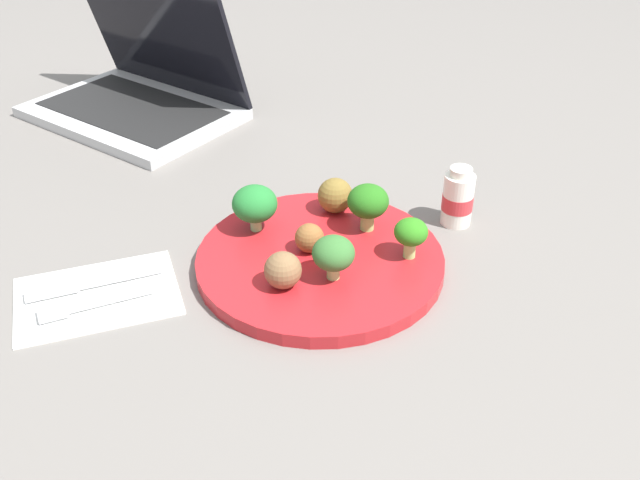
{
  "coord_description": "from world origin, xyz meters",
  "views": [
    {
      "loc": [
        0.21,
        0.63,
        0.48
      ],
      "look_at": [
        0.0,
        0.0,
        0.04
      ],
      "focal_mm": 40.5,
      "sensor_mm": 36.0,
      "label": 1
    }
  ],
  "objects_px": {
    "meatball_back_left": "(309,238)",
    "knife": "(88,283)",
    "broccoli_floret_front_left": "(255,204)",
    "broccoli_floret_back_left": "(368,202)",
    "laptop": "(141,90)",
    "meatball_mid_right": "(335,195)",
    "yogurt_bottle": "(458,199)",
    "fork": "(90,303)",
    "broccoli_floret_far_rim": "(411,233)",
    "plate": "(320,261)",
    "napkin": "(97,295)",
    "meatball_center": "(283,270)",
    "broccoli_floret_near_rim": "(331,254)"
  },
  "relations": [
    {
      "from": "broccoli_floret_back_left",
      "to": "meatball_center",
      "type": "distance_m",
      "value": 0.15
    },
    {
      "from": "broccoli_floret_far_rim",
      "to": "meatball_back_left",
      "type": "bearing_deg",
      "value": -24.74
    },
    {
      "from": "plate",
      "to": "fork",
      "type": "bearing_deg",
      "value": -0.82
    },
    {
      "from": "broccoli_floret_back_left",
      "to": "broccoli_floret_far_rim",
      "type": "relative_size",
      "value": 1.2
    },
    {
      "from": "plate",
      "to": "broccoli_floret_far_rim",
      "type": "bearing_deg",
      "value": 159.76
    },
    {
      "from": "broccoli_floret_back_left",
      "to": "meatball_back_left",
      "type": "distance_m",
      "value": 0.08
    },
    {
      "from": "yogurt_bottle",
      "to": "broccoli_floret_front_left",
      "type": "bearing_deg",
      "value": -9.04
    },
    {
      "from": "meatball_mid_right",
      "to": "meatball_back_left",
      "type": "xyz_separation_m",
      "value": [
        0.06,
        0.07,
        -0.0
      ]
    },
    {
      "from": "broccoli_floret_far_rim",
      "to": "meatball_center",
      "type": "xyz_separation_m",
      "value": [
        0.15,
        0.01,
        -0.01
      ]
    },
    {
      "from": "napkin",
      "to": "laptop",
      "type": "xyz_separation_m",
      "value": [
        -0.11,
        -0.48,
        0.04
      ]
    },
    {
      "from": "fork",
      "to": "plate",
      "type": "bearing_deg",
      "value": 179.18
    },
    {
      "from": "knife",
      "to": "broccoli_floret_front_left",
      "type": "bearing_deg",
      "value": -170.08
    },
    {
      "from": "broccoli_floret_far_rim",
      "to": "fork",
      "type": "bearing_deg",
      "value": -6.3
    },
    {
      "from": "broccoli_floret_near_rim",
      "to": "broccoli_floret_far_rim",
      "type": "distance_m",
      "value": 0.1
    },
    {
      "from": "plate",
      "to": "napkin",
      "type": "bearing_deg",
      "value": -5.2
    },
    {
      "from": "napkin",
      "to": "yogurt_bottle",
      "type": "distance_m",
      "value": 0.44
    },
    {
      "from": "broccoli_floret_far_rim",
      "to": "meatball_center",
      "type": "bearing_deg",
      "value": 2.73
    },
    {
      "from": "broccoli_floret_front_left",
      "to": "plate",
      "type": "bearing_deg",
      "value": 126.52
    },
    {
      "from": "fork",
      "to": "meatball_mid_right",
      "type": "bearing_deg",
      "value": -164.85
    },
    {
      "from": "meatball_back_left",
      "to": "broccoli_floret_far_rim",
      "type": "bearing_deg",
      "value": 155.26
    },
    {
      "from": "meatball_center",
      "to": "napkin",
      "type": "bearing_deg",
      "value": -18.63
    },
    {
      "from": "plate",
      "to": "laptop",
      "type": "distance_m",
      "value": 0.52
    },
    {
      "from": "broccoli_floret_front_left",
      "to": "broccoli_floret_far_rim",
      "type": "height_order",
      "value": "broccoli_floret_front_left"
    },
    {
      "from": "fork",
      "to": "yogurt_bottle",
      "type": "relative_size",
      "value": 1.59
    },
    {
      "from": "broccoli_floret_near_rim",
      "to": "fork",
      "type": "relative_size",
      "value": 0.41
    },
    {
      "from": "plate",
      "to": "meatball_mid_right",
      "type": "height_order",
      "value": "meatball_mid_right"
    },
    {
      "from": "broccoli_floret_front_left",
      "to": "meatball_center",
      "type": "bearing_deg",
      "value": 90.09
    },
    {
      "from": "broccoli_floret_back_left",
      "to": "broccoli_floret_near_rim",
      "type": "xyz_separation_m",
      "value": [
        0.07,
        0.08,
        -0.01
      ]
    },
    {
      "from": "plate",
      "to": "broccoli_floret_far_rim",
      "type": "height_order",
      "value": "broccoli_floret_far_rim"
    },
    {
      "from": "broccoli_floret_back_left",
      "to": "broccoli_floret_far_rim",
      "type": "xyz_separation_m",
      "value": [
        -0.02,
        0.07,
        -0.01
      ]
    },
    {
      "from": "broccoli_floret_back_left",
      "to": "knife",
      "type": "distance_m",
      "value": 0.33
    },
    {
      "from": "broccoli_floret_far_rim",
      "to": "knife",
      "type": "distance_m",
      "value": 0.36
    },
    {
      "from": "broccoli_floret_far_rim",
      "to": "meatball_mid_right",
      "type": "height_order",
      "value": "broccoli_floret_far_rim"
    },
    {
      "from": "meatball_back_left",
      "to": "knife",
      "type": "bearing_deg",
      "value": -6.43
    },
    {
      "from": "meatball_center",
      "to": "napkin",
      "type": "distance_m",
      "value": 0.2
    },
    {
      "from": "fork",
      "to": "yogurt_bottle",
      "type": "height_order",
      "value": "yogurt_bottle"
    },
    {
      "from": "knife",
      "to": "meatball_mid_right",
      "type": "bearing_deg",
      "value": -171.47
    },
    {
      "from": "plate",
      "to": "knife",
      "type": "height_order",
      "value": "plate"
    },
    {
      "from": "meatball_back_left",
      "to": "fork",
      "type": "height_order",
      "value": "meatball_back_left"
    },
    {
      "from": "laptop",
      "to": "meatball_center",
      "type": "bearing_deg",
      "value": 98.6
    },
    {
      "from": "meatball_center",
      "to": "yogurt_bottle",
      "type": "relative_size",
      "value": 0.53
    },
    {
      "from": "broccoli_floret_back_left",
      "to": "meatball_center",
      "type": "xyz_separation_m",
      "value": [
        0.13,
        0.08,
        -0.02
      ]
    },
    {
      "from": "broccoli_floret_front_left",
      "to": "meatball_back_left",
      "type": "xyz_separation_m",
      "value": [
        -0.05,
        0.06,
        -0.02
      ]
    },
    {
      "from": "meatball_mid_right",
      "to": "meatball_back_left",
      "type": "bearing_deg",
      "value": 52.14
    },
    {
      "from": "broccoli_floret_back_left",
      "to": "laptop",
      "type": "relative_size",
      "value": 0.15
    },
    {
      "from": "meatball_mid_right",
      "to": "yogurt_bottle",
      "type": "relative_size",
      "value": 0.57
    },
    {
      "from": "broccoli_floret_far_rim",
      "to": "meatball_back_left",
      "type": "relative_size",
      "value": 1.43
    },
    {
      "from": "napkin",
      "to": "meatball_center",
      "type": "bearing_deg",
      "value": 161.37
    },
    {
      "from": "broccoli_floret_front_left",
      "to": "broccoli_floret_back_left",
      "type": "height_order",
      "value": "same"
    },
    {
      "from": "meatball_center",
      "to": "broccoli_floret_near_rim",
      "type": "bearing_deg",
      "value": 176.77
    }
  ]
}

